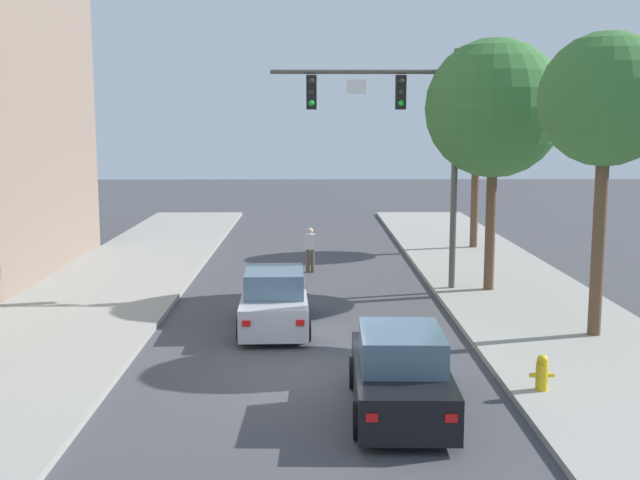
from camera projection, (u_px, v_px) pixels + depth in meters
name	position (u px, v px, depth m)	size (l,w,h in m)	color
ground_plane	(308.00, 375.00, 16.82)	(120.00, 120.00, 0.00)	#424247
sidewalk_left	(5.00, 373.00, 16.73)	(5.00, 60.00, 0.15)	#99968E
sidewalk_right	(608.00, 371.00, 16.89)	(5.00, 60.00, 0.15)	#99968E
traffic_signal_mast	(404.00, 126.00, 24.32)	(5.87, 0.38, 7.50)	#514C47
car_lead_silver	(274.00, 302.00, 20.57)	(1.94, 4.29, 1.60)	#B7B7BC
car_following_black	(400.00, 374.00, 14.59)	(1.92, 4.28, 1.60)	black
pedestrian_crossing_road	(310.00, 248.00, 28.33)	(0.36, 0.22, 1.64)	brown
fire_hydrant	(542.00, 372.00, 15.39)	(0.48, 0.24, 0.72)	gold
street_tree_nearest	(606.00, 101.00, 18.66)	(3.22, 3.22, 7.40)	brown
street_tree_second	(494.00, 109.00, 24.02)	(4.28, 4.28, 7.83)	brown
street_tree_third	(477.00, 131.00, 32.66)	(3.19, 3.19, 6.56)	brown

